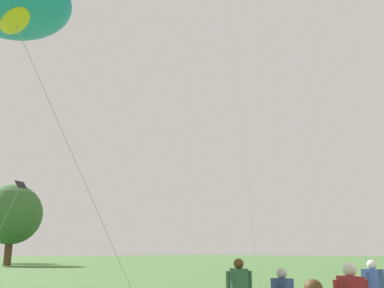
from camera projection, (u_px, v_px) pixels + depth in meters
The scene contains 4 objects.
big_show_kite at pixel (18, 5), 15.10m from camera, with size 6.74×10.75×10.72m.
small_kite_box_yellow at pixel (19, 188), 28.28m from camera, with size 2.10×1.55×6.31m.
tree_oak_right at pixel (9, 224), 68.48m from camera, with size 6.25×6.25×9.06m.
tree_shrub_far at pixel (12, 214), 58.49m from camera, with size 7.98×7.98×10.64m.
Camera 1 is at (-8.64, -3.09, 1.87)m, focal length 40.94 mm.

